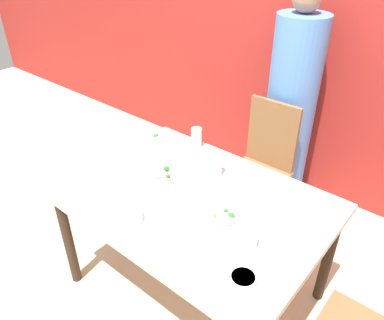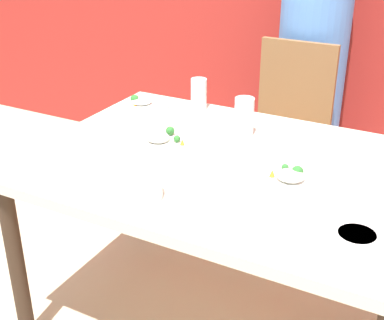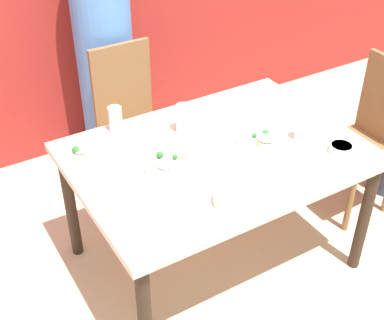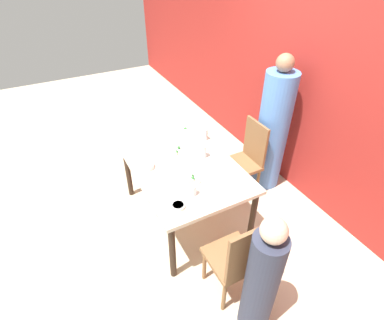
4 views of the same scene
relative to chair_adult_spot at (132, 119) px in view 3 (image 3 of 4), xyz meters
name	(u,v)px [view 3 (image 3 of 4)]	position (x,y,z in m)	size (l,w,h in m)	color
ground_plane	(214,258)	(0.07, -0.84, -0.49)	(10.00, 10.00, 0.00)	beige
dining_table	(217,164)	(0.07, -0.84, 0.15)	(1.38, 1.00, 0.72)	beige
chair_adult_spot	(132,119)	(0.00, 0.00, 0.00)	(0.40, 0.40, 0.94)	brown
chair_child_spot	(368,135)	(1.10, -0.88, 0.00)	(0.40, 0.40, 0.94)	brown
person_adult	(105,57)	(0.00, 0.34, 0.27)	(0.36, 0.36, 1.66)	#5184D1
bowl_curry	(234,198)	(-0.09, -1.21, 0.25)	(0.18, 0.18, 0.05)	white
plate_rice_adult	(169,165)	(-0.20, -0.84, 0.24)	(0.24, 0.24, 0.05)	white
plate_rice_child	(262,141)	(0.29, -0.90, 0.24)	(0.23, 0.23, 0.06)	white
plate_noodles	(84,151)	(-0.49, -0.53, 0.24)	(0.21, 0.21, 0.05)	white
bowl_rice_small	(341,148)	(0.57, -1.15, 0.25)	(0.11, 0.11, 0.04)	white
glass_water_tall	(302,130)	(0.48, -0.96, 0.28)	(0.07, 0.07, 0.11)	silver
glass_water_short	(183,118)	(0.02, -0.60, 0.30)	(0.08, 0.08, 0.15)	silver
glass_water_center	(115,119)	(-0.27, -0.42, 0.30)	(0.07, 0.07, 0.13)	silver
napkin_folded	(325,126)	(0.67, -0.94, 0.23)	(0.14, 0.14, 0.01)	white
fork_steel	(252,117)	(0.40, -0.67, 0.23)	(0.18, 0.06, 0.01)	silver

